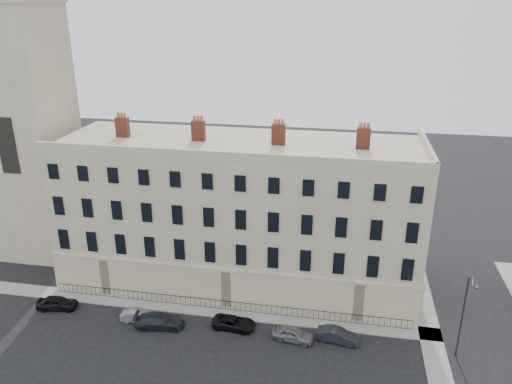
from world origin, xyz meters
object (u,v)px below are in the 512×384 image
car_a (57,303)px  car_c (160,321)px  car_f (338,335)px  streetlamp (463,314)px  car_b (139,316)px  car_e (293,334)px  car_d (234,323)px

car_a → car_c: 10.86m
car_a → car_f: 26.94m
car_c → car_f: (16.12, 0.85, -0.05)m
car_f → streetlamp: streetlamp is taller
car_a → car_b: bearing=-102.3°
car_b → car_c: bearing=-108.4°
car_b → car_f: size_ratio=0.91×
car_e → car_a: bearing=96.8°
car_d → car_f: (9.38, -0.22, 0.06)m
car_c → car_e: car_c is taller
car_e → streetlamp: bearing=-80.0°
car_d → car_b: bearing=96.5°
car_e → streetlamp: size_ratio=0.48×
car_c → car_f: car_c is taller
car_b → streetlamp: size_ratio=0.44×
car_e → streetlamp: streetlamp is taller
car_c → car_d: car_c is taller
car_d → car_f: bearing=-88.3°
car_d → car_e: 5.56m
car_b → car_f: bearing=-94.0°
car_c → streetlamp: size_ratio=0.59×
car_c → car_f: bearing=-95.4°
car_d → streetlamp: 19.67m
car_a → car_e: (23.07, -0.63, -0.03)m
car_a → car_c: (10.82, -0.94, 0.00)m
car_a → car_d: 17.57m
car_b → streetlamp: 28.53m
car_f → car_d: bearing=96.4°
car_f → car_e: bearing=105.8°
car_c → car_f: 16.15m
car_d → streetlamp: (19.31, -0.39, 3.71)m
car_e → car_c: bearing=99.8°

